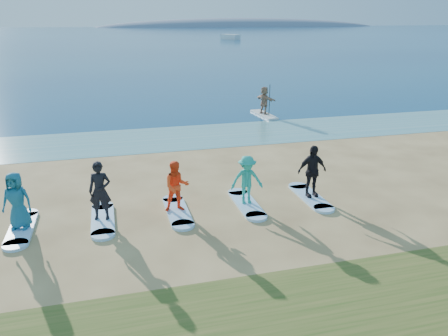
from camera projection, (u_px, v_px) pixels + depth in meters
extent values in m
plane|color=tan|center=(201.00, 226.00, 13.43)|extent=(600.00, 600.00, 0.00)
plane|color=teal|center=(159.00, 139.00, 23.01)|extent=(600.00, 600.00, 0.00)
plane|color=navy|center=(109.00, 35.00, 159.51)|extent=(600.00, 600.00, 0.00)
ellipsoid|color=slate|center=(243.00, 26.00, 310.55)|extent=(220.00, 56.00, 18.00)
cube|color=silver|center=(264.00, 115.00, 28.51)|extent=(0.93, 3.04, 0.12)
imported|color=tan|center=(264.00, 100.00, 28.21)|extent=(1.12, 1.71, 1.76)
cube|color=silver|center=(230.00, 40.00, 126.66)|extent=(4.68, 6.72, 1.45)
cube|color=#A4D3FE|center=(22.00, 229.00, 13.15)|extent=(0.70, 2.20, 0.09)
imported|color=#1A5F7E|center=(17.00, 201.00, 12.85)|extent=(0.96, 0.73, 1.74)
cube|color=#A4D3FE|center=(103.00, 220.00, 13.73)|extent=(0.70, 2.20, 0.09)
imported|color=black|center=(100.00, 191.00, 13.41)|extent=(0.75, 0.57, 1.87)
cube|color=#A4D3FE|center=(178.00, 211.00, 14.31)|extent=(0.70, 2.20, 0.09)
imported|color=#FF461A|center=(177.00, 186.00, 14.02)|extent=(0.83, 0.65, 1.68)
cube|color=#A4D3FE|center=(246.00, 204.00, 14.89)|extent=(0.70, 2.20, 0.09)
imported|color=teal|center=(247.00, 180.00, 14.60)|extent=(1.14, 0.74, 1.67)
cube|color=#A4D3FE|center=(310.00, 197.00, 15.47)|extent=(0.70, 2.20, 0.09)
imported|color=black|center=(312.00, 171.00, 15.15)|extent=(1.11, 0.52, 1.85)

